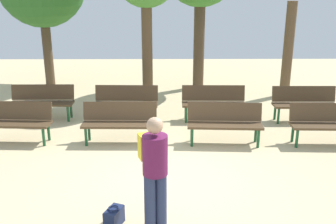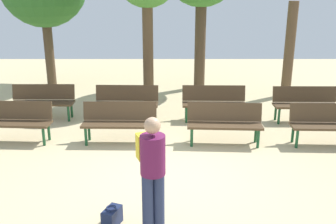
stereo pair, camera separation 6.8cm
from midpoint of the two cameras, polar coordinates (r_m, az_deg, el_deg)
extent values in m
plane|color=#CCB789|center=(7.07, -0.14, -9.33)|extent=(24.00, 24.00, 0.00)
cube|color=#4C3823|center=(8.99, -22.12, -1.65)|extent=(1.62, 0.52, 0.05)
cube|color=#4C3823|center=(9.09, -21.79, 0.22)|extent=(1.60, 0.20, 0.40)
cylinder|color=#194C28|center=(8.67, -18.14, -3.53)|extent=(0.06, 0.06, 0.40)
cylinder|color=#194C28|center=(8.95, -17.45, -2.79)|extent=(0.06, 0.06, 0.40)
cube|color=#4C3823|center=(8.37, -7.45, -1.85)|extent=(1.61, 0.47, 0.05)
cube|color=#4C3823|center=(8.48, -7.33, 0.16)|extent=(1.60, 0.15, 0.40)
cylinder|color=#194C28|center=(8.43, -12.26, -3.63)|extent=(0.06, 0.06, 0.40)
cylinder|color=#194C28|center=(8.23, -2.69, -3.75)|extent=(0.06, 0.06, 0.40)
cylinder|color=#194C28|center=(8.72, -11.81, -2.87)|extent=(0.06, 0.06, 0.40)
cylinder|color=#194C28|center=(8.53, -2.57, -2.96)|extent=(0.06, 0.06, 0.40)
cube|color=#4C3823|center=(8.33, 8.17, -1.97)|extent=(1.62, 0.53, 0.05)
cube|color=#4C3823|center=(8.44, 8.12, 0.05)|extent=(1.60, 0.21, 0.40)
cylinder|color=#194C28|center=(8.22, 3.33, -3.78)|extent=(0.06, 0.06, 0.40)
cylinder|color=#194C28|center=(8.36, 12.99, -3.85)|extent=(0.06, 0.06, 0.40)
cylinder|color=#194C28|center=(8.52, 3.31, -2.99)|extent=(0.06, 0.06, 0.40)
cylinder|color=#194C28|center=(8.66, 12.63, -3.07)|extent=(0.06, 0.06, 0.40)
cube|color=#4C3823|center=(8.88, 22.50, -1.94)|extent=(1.61, 0.49, 0.05)
cube|color=#4C3823|center=(8.99, 22.24, -0.04)|extent=(1.60, 0.17, 0.40)
cylinder|color=#194C28|center=(8.59, 18.32, -3.74)|extent=(0.06, 0.06, 0.40)
cylinder|color=#194C28|center=(8.87, 17.75, -2.99)|extent=(0.06, 0.06, 0.40)
cube|color=#4C3823|center=(10.34, -18.40, 1.20)|extent=(1.60, 0.45, 0.05)
cube|color=#4C3823|center=(10.46, -18.21, 2.81)|extent=(1.60, 0.13, 0.40)
cylinder|color=#194C28|center=(10.50, -22.17, -0.27)|extent=(0.06, 0.06, 0.40)
cylinder|color=#194C28|center=(10.06, -14.75, -0.27)|extent=(0.06, 0.06, 0.40)
cylinder|color=#194C28|center=(10.78, -21.57, 0.26)|extent=(0.06, 0.06, 0.40)
cylinder|color=#194C28|center=(10.36, -14.33, 0.28)|extent=(0.06, 0.06, 0.40)
cube|color=#4C3823|center=(9.80, -6.42, 1.13)|extent=(1.61, 0.48, 0.05)
cube|color=#4C3823|center=(9.92, -6.33, 2.82)|extent=(1.60, 0.17, 0.40)
cylinder|color=#194C28|center=(9.83, -10.54, -0.39)|extent=(0.06, 0.06, 0.40)
cylinder|color=#194C28|center=(9.65, -2.37, -0.45)|extent=(0.06, 0.06, 0.40)
cylinder|color=#194C28|center=(10.13, -10.19, 0.17)|extent=(0.06, 0.06, 0.40)
cylinder|color=#194C28|center=(9.95, -2.26, 0.13)|extent=(0.06, 0.06, 0.40)
cube|color=#4C3823|center=(9.79, 6.58, 1.12)|extent=(1.61, 0.47, 0.05)
cube|color=#4C3823|center=(9.92, 6.52, 2.81)|extent=(1.60, 0.15, 0.40)
cylinder|color=#194C28|center=(9.66, 2.50, -0.43)|extent=(0.06, 0.06, 0.40)
cylinder|color=#194C28|center=(9.81, 10.70, -0.45)|extent=(0.06, 0.06, 0.40)
cylinder|color=#194C28|center=(9.96, 2.44, 0.15)|extent=(0.06, 0.06, 0.40)
cylinder|color=#194C28|center=(10.11, 10.39, 0.12)|extent=(0.06, 0.06, 0.40)
cube|color=#4C3823|center=(10.23, 19.47, 0.93)|extent=(1.60, 0.45, 0.05)
cube|color=#4C3823|center=(10.35, 19.25, 2.55)|extent=(1.60, 0.13, 0.40)
cylinder|color=#194C28|center=(9.94, 15.83, -0.58)|extent=(0.06, 0.06, 0.40)
cylinder|color=#194C28|center=(10.41, 23.25, -0.55)|extent=(0.06, 0.06, 0.40)
cylinder|color=#194C28|center=(10.23, 15.36, -0.01)|extent=(0.06, 0.06, 0.40)
cylinder|color=#194C28|center=(10.69, 22.61, -0.01)|extent=(0.06, 0.06, 0.40)
cylinder|color=brown|center=(11.32, -3.27, 9.16)|extent=(0.31, 0.31, 3.05)
cylinder|color=#4C3A28|center=(12.90, 4.46, 10.38)|extent=(0.36, 0.36, 3.13)
cylinder|color=#4C3A28|center=(13.96, -17.54, 8.96)|extent=(0.32, 0.32, 2.54)
cylinder|color=brown|center=(12.43, 17.19, 8.78)|extent=(0.31, 0.31, 2.88)
cylinder|color=navy|center=(5.48, -1.41, -12.95)|extent=(0.16, 0.16, 0.85)
cylinder|color=navy|center=(5.44, -3.05, -13.24)|extent=(0.16, 0.16, 0.85)
cylinder|color=#601947|center=(5.13, -2.32, -6.38)|extent=(0.44, 0.44, 0.55)
sphere|color=tan|center=(4.98, -2.38, -2.01)|extent=(0.22, 0.22, 0.22)
cube|color=yellow|center=(5.35, -3.19, -5.03)|extent=(0.32, 0.26, 0.36)
cube|color=#192347|center=(5.73, -8.32, -15.14)|extent=(0.29, 0.36, 0.26)
torus|color=#192347|center=(5.65, -8.39, -13.86)|extent=(0.16, 0.16, 0.02)
camera|label=1|loc=(0.03, -90.22, -0.07)|focal=41.21mm
camera|label=2|loc=(0.03, 89.78, 0.07)|focal=41.21mm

